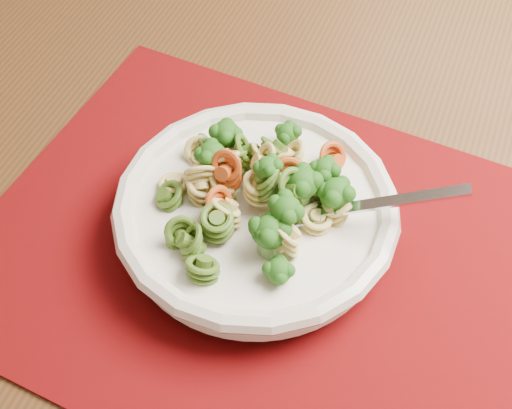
# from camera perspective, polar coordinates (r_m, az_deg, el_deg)

# --- Properties ---
(dining_table) EXTENTS (1.51, 1.10, 0.73)m
(dining_table) POSITION_cam_1_polar(r_m,az_deg,el_deg) (0.76, 6.86, -4.11)
(dining_table) COLOR #492D14
(dining_table) RESTS_ON ground
(placemat) EXTENTS (0.58, 0.50, 0.00)m
(placemat) POSITION_cam_1_polar(r_m,az_deg,el_deg) (0.63, 0.72, -3.98)
(placemat) COLOR #610704
(placemat) RESTS_ON dining_table
(pasta_bowl) EXTENTS (0.25, 0.25, 0.05)m
(pasta_bowl) POSITION_cam_1_polar(r_m,az_deg,el_deg) (0.62, -0.00, -0.62)
(pasta_bowl) COLOR silver
(pasta_bowl) RESTS_ON placemat
(pasta_broccoli_heap) EXTENTS (0.21, 0.21, 0.06)m
(pasta_broccoli_heap) POSITION_cam_1_polar(r_m,az_deg,el_deg) (0.61, 0.00, 0.35)
(pasta_broccoli_heap) COLOR tan
(pasta_broccoli_heap) RESTS_ON pasta_bowl
(fork) EXTENTS (0.18, 0.05, 0.08)m
(fork) POSITION_cam_1_polar(r_m,az_deg,el_deg) (0.60, 4.06, -0.79)
(fork) COLOR silver
(fork) RESTS_ON pasta_bowl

